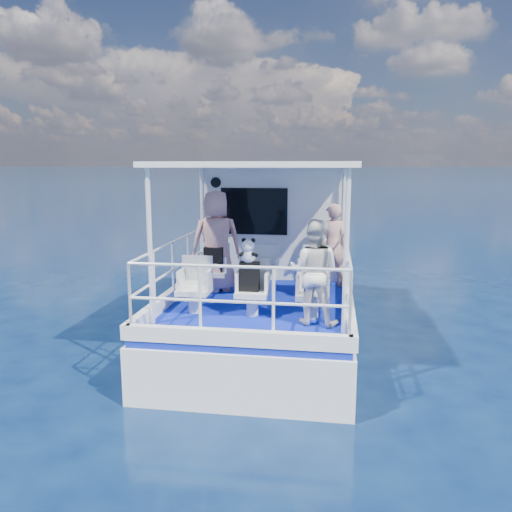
{
  "coord_description": "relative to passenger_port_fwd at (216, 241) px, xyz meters",
  "views": [
    {
      "loc": [
        1.16,
        -8.26,
        3.13
      ],
      "look_at": [
        -0.05,
        -0.4,
        1.68
      ],
      "focal_mm": 35.0,
      "sensor_mm": 36.0,
      "label": 1
    }
  ],
  "objects": [
    {
      "name": "ground",
      "position": [
        0.87,
        -0.28,
        -1.8
      ],
      "size": [
        2000.0,
        2000.0,
        0.0
      ],
      "primitive_type": "plane",
      "color": "#08183A",
      "rests_on": "ground"
    },
    {
      "name": "hull",
      "position": [
        0.87,
        0.72,
        -1.8
      ],
      "size": [
        3.0,
        7.0,
        1.6
      ],
      "primitive_type": "cube",
      "color": "white",
      "rests_on": "ground"
    },
    {
      "name": "deck",
      "position": [
        0.87,
        0.72,
        -0.95
      ],
      "size": [
        2.9,
        6.9,
        0.1
      ],
      "primitive_type": "cube",
      "color": "#0A1996",
      "rests_on": "hull"
    },
    {
      "name": "cabin",
      "position": [
        0.87,
        2.02,
        0.2
      ],
      "size": [
        2.85,
        2.0,
        2.2
      ],
      "primitive_type": "cube",
      "color": "white",
      "rests_on": "deck"
    },
    {
      "name": "canopy",
      "position": [
        0.87,
        -0.48,
        1.34
      ],
      "size": [
        3.0,
        3.2,
        0.08
      ],
      "primitive_type": "cube",
      "color": "white",
      "rests_on": "cabin"
    },
    {
      "name": "canopy_posts",
      "position": [
        0.87,
        -0.53,
        0.2
      ],
      "size": [
        2.77,
        2.97,
        2.2
      ],
      "color": "white",
      "rests_on": "deck"
    },
    {
      "name": "railings",
      "position": [
        0.87,
        -0.85,
        -0.4
      ],
      "size": [
        2.84,
        3.59,
        1.0
      ],
      "primitive_type": null,
      "color": "white",
      "rests_on": "deck"
    },
    {
      "name": "seat_port_fwd",
      "position": [
        -0.03,
        -0.08,
        -0.71
      ],
      "size": [
        0.48,
        0.46,
        0.38
      ],
      "primitive_type": "cube",
      "color": "silver",
      "rests_on": "deck"
    },
    {
      "name": "seat_center_fwd",
      "position": [
        0.87,
        -0.08,
        -0.71
      ],
      "size": [
        0.48,
        0.46,
        0.38
      ],
      "primitive_type": "cube",
      "color": "silver",
      "rests_on": "deck"
    },
    {
      "name": "seat_stbd_fwd",
      "position": [
        1.77,
        -0.08,
        -0.71
      ],
      "size": [
        0.48,
        0.46,
        0.38
      ],
      "primitive_type": "cube",
      "color": "silver",
      "rests_on": "deck"
    },
    {
      "name": "seat_port_aft",
      "position": [
        -0.03,
        -1.38,
        -0.71
      ],
      "size": [
        0.48,
        0.46,
        0.38
      ],
      "primitive_type": "cube",
      "color": "silver",
      "rests_on": "deck"
    },
    {
      "name": "seat_center_aft",
      "position": [
        0.87,
        -1.38,
        -0.71
      ],
      "size": [
        0.48,
        0.46,
        0.38
      ],
      "primitive_type": "cube",
      "color": "silver",
      "rests_on": "deck"
    },
    {
      "name": "seat_stbd_aft",
      "position": [
        1.77,
        -1.38,
        -0.71
      ],
      "size": [
        0.48,
        0.46,
        0.38
      ],
      "primitive_type": "cube",
      "color": "silver",
      "rests_on": "deck"
    },
    {
      "name": "passenger_port_fwd",
      "position": [
        0.0,
        0.0,
        0.0
      ],
      "size": [
        0.8,
        0.68,
        1.81
      ],
      "primitive_type": "imported",
      "rotation": [
        0.0,
        0.0,
        3.49
      ],
      "color": "tan",
      "rests_on": "deck"
    },
    {
      "name": "passenger_stbd_fwd",
      "position": [
        2.03,
        0.64,
        -0.13
      ],
      "size": [
        0.64,
        0.5,
        1.54
      ],
      "primitive_type": "imported",
      "rotation": [
        0.0,
        0.0,
        3.4
      ],
      "color": "#D49489",
      "rests_on": "deck"
    },
    {
      "name": "passenger_stbd_aft",
      "position": [
        1.79,
        -1.63,
        -0.15
      ],
      "size": [
        0.82,
        0.69,
        1.5
      ],
      "primitive_type": "imported",
      "rotation": [
        0.0,
        0.0,
        2.96
      ],
      "color": "silver",
      "rests_on": "deck"
    },
    {
      "name": "backpack_port",
      "position": [
        -0.02,
        -0.12,
        -0.31
      ],
      "size": [
        0.33,
        0.19,
        0.44
      ],
      "primitive_type": "cube",
      "color": "black",
      "rests_on": "seat_port_fwd"
    },
    {
      "name": "backpack_center",
      "position": [
        0.83,
        -1.39,
        -0.31
      ],
      "size": [
        0.29,
        0.16,
        0.43
      ],
      "primitive_type": "cube",
      "color": "black",
      "rests_on": "seat_center_aft"
    },
    {
      "name": "compact_camera",
      "position": [
        -0.0,
        -0.13,
        -0.06
      ],
      "size": [
        0.1,
        0.06,
        0.06
      ],
      "primitive_type": "cube",
      "color": "black",
      "rests_on": "backpack_port"
    },
    {
      "name": "panda",
      "position": [
        0.82,
        -1.41,
        0.09
      ],
      "size": [
        0.23,
        0.19,
        0.36
      ],
      "primitive_type": null,
      "color": "white",
      "rests_on": "backpack_center"
    }
  ]
}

